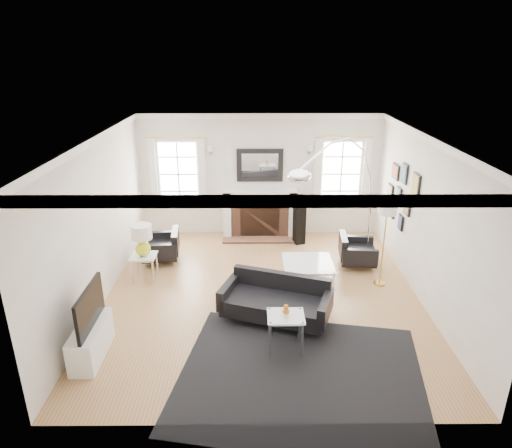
{
  "coord_description": "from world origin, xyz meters",
  "views": [
    {
      "loc": [
        -0.15,
        -7.13,
        4.11
      ],
      "look_at": [
        -0.1,
        0.3,
        1.25
      ],
      "focal_mm": 32.0,
      "sensor_mm": 36.0,
      "label": 1
    }
  ],
  "objects_px": {
    "coffee_table": "(308,264)",
    "armchair_left": "(163,247)",
    "gourd_lamp": "(142,238)",
    "fireplace": "(260,214)",
    "sofa": "(277,301)",
    "armchair_right": "(355,252)",
    "arc_floor_lamp": "(338,202)"
  },
  "relations": [
    {
      "from": "coffee_table",
      "to": "arc_floor_lamp",
      "type": "height_order",
      "value": "arc_floor_lamp"
    },
    {
      "from": "gourd_lamp",
      "to": "fireplace",
      "type": "bearing_deg",
      "value": 44.79
    },
    {
      "from": "fireplace",
      "to": "arc_floor_lamp",
      "type": "distance_m",
      "value": 2.63
    },
    {
      "from": "armchair_left",
      "to": "armchair_right",
      "type": "height_order",
      "value": "armchair_left"
    },
    {
      "from": "armchair_left",
      "to": "gourd_lamp",
      "type": "xyz_separation_m",
      "value": [
        -0.19,
        -0.84,
        0.56
      ]
    },
    {
      "from": "armchair_left",
      "to": "gourd_lamp",
      "type": "height_order",
      "value": "gourd_lamp"
    },
    {
      "from": "arc_floor_lamp",
      "to": "coffee_table",
      "type": "bearing_deg",
      "value": -152.5
    },
    {
      "from": "armchair_right",
      "to": "arc_floor_lamp",
      "type": "distance_m",
      "value": 1.36
    },
    {
      "from": "fireplace",
      "to": "sofa",
      "type": "relative_size",
      "value": 0.9
    },
    {
      "from": "sofa",
      "to": "arc_floor_lamp",
      "type": "distance_m",
      "value": 2.23
    },
    {
      "from": "coffee_table",
      "to": "armchair_left",
      "type": "bearing_deg",
      "value": 161.63
    },
    {
      "from": "sofa",
      "to": "armchair_left",
      "type": "height_order",
      "value": "sofa"
    },
    {
      "from": "sofa",
      "to": "armchair_left",
      "type": "bearing_deg",
      "value": 135.87
    },
    {
      "from": "gourd_lamp",
      "to": "arc_floor_lamp",
      "type": "relative_size",
      "value": 0.22
    },
    {
      "from": "armchair_right",
      "to": "arc_floor_lamp",
      "type": "height_order",
      "value": "arc_floor_lamp"
    },
    {
      "from": "arc_floor_lamp",
      "to": "armchair_right",
      "type": "bearing_deg",
      "value": 40.65
    },
    {
      "from": "fireplace",
      "to": "arc_floor_lamp",
      "type": "xyz_separation_m",
      "value": [
        1.4,
        -2.02,
        0.94
      ]
    },
    {
      "from": "fireplace",
      "to": "armchair_right",
      "type": "height_order",
      "value": "fireplace"
    },
    {
      "from": "arc_floor_lamp",
      "to": "sofa",
      "type": "bearing_deg",
      "value": -128.31
    },
    {
      "from": "armchair_right",
      "to": "coffee_table",
      "type": "bearing_deg",
      "value": -145.68
    },
    {
      "from": "armchair_left",
      "to": "armchair_right",
      "type": "xyz_separation_m",
      "value": [
        3.9,
        -0.24,
        -0.01
      ]
    },
    {
      "from": "fireplace",
      "to": "gourd_lamp",
      "type": "height_order",
      "value": "gourd_lamp"
    },
    {
      "from": "armchair_right",
      "to": "gourd_lamp",
      "type": "xyz_separation_m",
      "value": [
        -4.1,
        -0.59,
        0.56
      ]
    },
    {
      "from": "fireplace",
      "to": "coffee_table",
      "type": "relative_size",
      "value": 1.85
    },
    {
      "from": "armchair_right",
      "to": "coffee_table",
      "type": "height_order",
      "value": "armchair_right"
    },
    {
      "from": "sofa",
      "to": "coffee_table",
      "type": "distance_m",
      "value": 1.37
    },
    {
      "from": "armchair_right",
      "to": "gourd_lamp",
      "type": "distance_m",
      "value": 4.18
    },
    {
      "from": "sofa",
      "to": "armchair_left",
      "type": "relative_size",
      "value": 2.18
    },
    {
      "from": "sofa",
      "to": "gourd_lamp",
      "type": "xyz_separation_m",
      "value": [
        -2.42,
        1.32,
        0.55
      ]
    },
    {
      "from": "armchair_right",
      "to": "arc_floor_lamp",
      "type": "bearing_deg",
      "value": -139.35
    },
    {
      "from": "fireplace",
      "to": "armchair_right",
      "type": "relative_size",
      "value": 2.02
    },
    {
      "from": "sofa",
      "to": "fireplace",
      "type": "bearing_deg",
      "value": 93.6
    }
  ]
}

